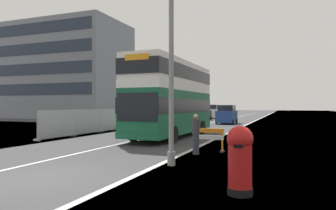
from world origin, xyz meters
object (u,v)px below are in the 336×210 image
(car_oncoming_near, at_px, (227,115))
(pedestrian_at_kerb, at_px, (196,134))
(red_pillar_postbox, at_px, (240,157))
(double_decker_bus, at_px, (172,98))
(roadworks_barrier, at_px, (209,138))
(lamppost_foreground, at_px, (171,58))
(car_receding_far, at_px, (213,112))
(car_receding_mid, at_px, (203,113))

(car_oncoming_near, relative_size, pedestrian_at_kerb, 2.32)
(red_pillar_postbox, bearing_deg, double_decker_bus, 117.09)
(roadworks_barrier, bearing_deg, lamppost_foreground, -96.75)
(lamppost_foreground, distance_m, pedestrian_at_kerb, 4.14)
(car_receding_far, bearing_deg, roadworks_barrier, -77.26)
(lamppost_foreground, bearing_deg, car_receding_far, 101.01)
(red_pillar_postbox, bearing_deg, roadworks_barrier, 109.84)
(roadworks_barrier, height_order, car_oncoming_near, car_oncoming_near)
(roadworks_barrier, xyz_separation_m, car_oncoming_near, (-3.36, 22.67, 0.39))
(red_pillar_postbox, distance_m, car_oncoming_near, 29.93)
(red_pillar_postbox, bearing_deg, lamppost_foreground, 134.95)
(car_receding_mid, xyz_separation_m, car_receding_far, (0.03, 6.44, 0.07))
(pedestrian_at_kerb, bearing_deg, car_receding_mid, 104.29)
(double_decker_bus, bearing_deg, lamppost_foreground, -69.89)
(red_pillar_postbox, bearing_deg, car_oncoming_near, 101.12)
(car_oncoming_near, distance_m, car_receding_far, 16.02)
(car_oncoming_near, relative_size, car_receding_far, 1.02)
(car_oncoming_near, bearing_deg, car_receding_mid, 121.00)
(double_decker_bus, distance_m, car_oncoming_near, 16.97)
(car_oncoming_near, bearing_deg, double_decker_bus, -92.10)
(red_pillar_postbox, relative_size, car_receding_mid, 0.42)
(double_decker_bus, bearing_deg, red_pillar_postbox, -62.91)
(car_receding_mid, bearing_deg, roadworks_barrier, -74.69)
(roadworks_barrier, relative_size, car_receding_far, 0.35)
(lamppost_foreground, height_order, car_receding_far, lamppost_foreground)
(lamppost_foreground, distance_m, roadworks_barrier, 5.03)
(car_receding_mid, bearing_deg, car_oncoming_near, -59.00)
(car_oncoming_near, bearing_deg, car_receding_far, 108.93)
(car_receding_mid, distance_m, pedestrian_at_kerb, 33.39)
(double_decker_bus, relative_size, lamppost_foreground, 1.30)
(roadworks_barrier, bearing_deg, car_receding_far, 102.74)
(red_pillar_postbox, xyz_separation_m, pedestrian_at_kerb, (-2.76, 5.71, -0.03))
(double_decker_bus, height_order, car_receding_far, double_decker_bus)
(roadworks_barrier, distance_m, car_oncoming_near, 22.92)
(car_oncoming_near, xyz_separation_m, pedestrian_at_kerb, (3.01, -23.65, -0.15))
(double_decker_bus, xyz_separation_m, roadworks_barrier, (3.98, -5.80, -2.06))
(lamppost_foreground, bearing_deg, roadworks_barrier, 83.25)
(lamppost_foreground, bearing_deg, double_decker_bus, 110.11)
(double_decker_bus, bearing_deg, car_receding_far, 98.14)
(lamppost_foreground, distance_m, car_receding_mid, 36.24)
(double_decker_bus, xyz_separation_m, car_receding_far, (-4.58, 32.02, -1.65))
(double_decker_bus, distance_m, roadworks_barrier, 7.33)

